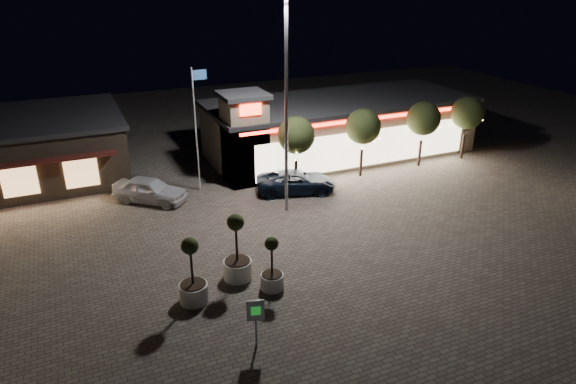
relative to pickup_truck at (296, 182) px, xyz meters
name	(u,v)px	position (x,y,z in m)	size (l,w,h in m)	color
ground	(316,285)	(-3.66, -10.21, -0.71)	(90.00, 90.00, 0.00)	#635B50
retail_building	(335,127)	(5.84, 5.60, 1.50)	(20.40, 8.40, 6.10)	gray
floodlight_pole	(286,94)	(-1.66, -2.21, 6.31)	(0.60, 0.40, 12.38)	gray
flagpole	(197,120)	(-5.57, 2.79, 4.04)	(0.95, 0.10, 8.00)	white
string_tree_a	(296,135)	(0.34, 0.79, 2.85)	(2.42, 2.42, 4.79)	#332319
string_tree_b	(363,127)	(5.34, 0.79, 2.85)	(2.42, 2.42, 4.79)	#332319
string_tree_c	(423,119)	(10.34, 0.79, 2.85)	(2.42, 2.42, 4.79)	#332319
string_tree_d	(467,113)	(14.34, 0.79, 2.85)	(2.42, 2.42, 4.79)	#332319
pickup_truck	(296,182)	(0.00, 0.00, 0.00)	(2.35, 5.09, 1.42)	black
white_sedan	(150,190)	(-8.96, 2.28, 0.08)	(1.86, 4.62, 1.57)	silver
planter_left	(193,282)	(-9.10, -9.16, 0.26)	(1.27, 1.27, 3.12)	silver
planter_mid	(272,273)	(-5.60, -9.61, 0.10)	(1.06, 1.06, 2.61)	silver
planter_right	(237,259)	(-6.76, -8.17, 0.32)	(1.35, 1.35, 3.32)	silver
valet_sign	(256,314)	(-7.63, -12.96, 0.74)	(0.67, 0.24, 2.06)	gray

